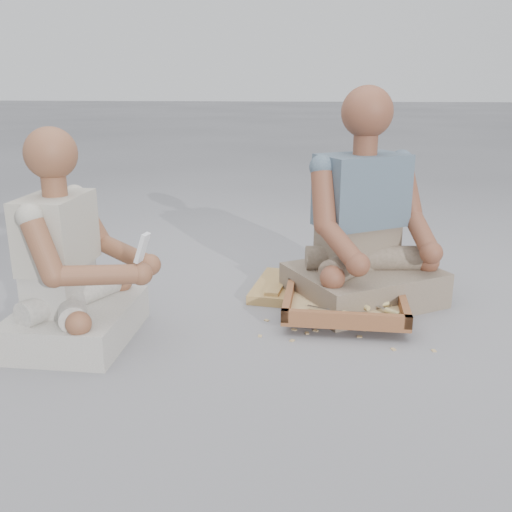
# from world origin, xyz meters

# --- Properties ---
(ground) EXTENTS (60.00, 60.00, 0.00)m
(ground) POSITION_xyz_m (0.00, 0.00, 0.00)
(ground) COLOR gray
(ground) RESTS_ON ground
(carved_panel) EXTENTS (0.72, 0.53, 0.04)m
(carved_panel) POSITION_xyz_m (0.26, 0.56, 0.02)
(carved_panel) COLOR #A3743F
(carved_panel) RESTS_ON ground
(tool_tray) EXTENTS (0.53, 0.43, 0.07)m
(tool_tray) POSITION_xyz_m (0.34, 0.26, 0.07)
(tool_tray) COLOR brown
(tool_tray) RESTS_ON carved_panel
(chisel_0) EXTENTS (0.21, 0.09, 0.02)m
(chisel_0) POSITION_xyz_m (0.52, 0.28, 0.09)
(chisel_0) COLOR silver
(chisel_0) RESTS_ON tool_tray
(chisel_1) EXTENTS (0.12, 0.20, 0.02)m
(chisel_1) POSITION_xyz_m (0.35, 0.31, 0.08)
(chisel_1) COLOR silver
(chisel_1) RESTS_ON tool_tray
(chisel_2) EXTENTS (0.17, 0.16, 0.02)m
(chisel_2) POSITION_xyz_m (0.53, 0.42, 0.08)
(chisel_2) COLOR silver
(chisel_2) RESTS_ON tool_tray
(chisel_3) EXTENTS (0.22, 0.03, 0.02)m
(chisel_3) POSITION_xyz_m (0.47, 0.25, 0.08)
(chisel_3) COLOR silver
(chisel_3) RESTS_ON tool_tray
(chisel_4) EXTENTS (0.21, 0.11, 0.02)m
(chisel_4) POSITION_xyz_m (0.33, 0.13, 0.08)
(chisel_4) COLOR silver
(chisel_4) RESTS_ON tool_tray
(chisel_5) EXTENTS (0.16, 0.18, 0.02)m
(chisel_5) POSITION_xyz_m (0.52, 0.18, 0.08)
(chisel_5) COLOR silver
(chisel_5) RESTS_ON tool_tray
(chisel_6) EXTENTS (0.14, 0.19, 0.02)m
(chisel_6) POSITION_xyz_m (0.42, 0.28, 0.07)
(chisel_6) COLOR silver
(chisel_6) RESTS_ON tool_tray
(chisel_7) EXTENTS (0.22, 0.03, 0.02)m
(chisel_7) POSITION_xyz_m (0.49, 0.28, 0.07)
(chisel_7) COLOR silver
(chisel_7) RESTS_ON tool_tray
(chisel_8) EXTENTS (0.15, 0.18, 0.02)m
(chisel_8) POSITION_xyz_m (0.40, 0.23, 0.09)
(chisel_8) COLOR silver
(chisel_8) RESTS_ON tool_tray
(chisel_9) EXTENTS (0.18, 0.15, 0.02)m
(chisel_9) POSITION_xyz_m (0.46, 0.38, 0.09)
(chisel_9) COLOR silver
(chisel_9) RESTS_ON tool_tray
(chisel_10) EXTENTS (0.20, 0.13, 0.02)m
(chisel_10) POSITION_xyz_m (0.40, 0.37, 0.08)
(chisel_10) COLOR silver
(chisel_10) RESTS_ON tool_tray
(wood_chip_0) EXTENTS (0.02, 0.02, 0.00)m
(wood_chip_0) POSITION_xyz_m (0.51, 0.22, 0.00)
(wood_chip_0) COLOR tan
(wood_chip_0) RESTS_ON ground
(wood_chip_1) EXTENTS (0.02, 0.02, 0.00)m
(wood_chip_1) POSITION_xyz_m (-0.00, 0.05, 0.00)
(wood_chip_1) COLOR tan
(wood_chip_1) RESTS_ON ground
(wood_chip_2) EXTENTS (0.02, 0.02, 0.00)m
(wood_chip_2) POSITION_xyz_m (0.41, 0.44, 0.00)
(wood_chip_2) COLOR tan
(wood_chip_2) RESTS_ON ground
(wood_chip_3) EXTENTS (0.02, 0.02, 0.00)m
(wood_chip_3) POSITION_xyz_m (0.14, 0.17, 0.00)
(wood_chip_3) COLOR tan
(wood_chip_3) RESTS_ON ground
(wood_chip_4) EXTENTS (0.02, 0.02, 0.00)m
(wood_chip_4) POSITION_xyz_m (0.52, -0.02, 0.00)
(wood_chip_4) COLOR tan
(wood_chip_4) RESTS_ON ground
(wood_chip_5) EXTENTS (0.02, 0.02, 0.00)m
(wood_chip_5) POSITION_xyz_m (0.23, 0.34, 0.00)
(wood_chip_5) COLOR tan
(wood_chip_5) RESTS_ON ground
(wood_chip_6) EXTENTS (0.02, 0.02, 0.00)m
(wood_chip_6) POSITION_xyz_m (0.40, 0.09, 0.00)
(wood_chip_6) COLOR tan
(wood_chip_6) RESTS_ON ground
(wood_chip_7) EXTENTS (0.02, 0.02, 0.00)m
(wood_chip_7) POSITION_xyz_m (0.68, -0.01, 0.00)
(wood_chip_7) COLOR tan
(wood_chip_7) RESTS_ON ground
(wood_chip_8) EXTENTS (0.02, 0.02, 0.00)m
(wood_chip_8) POSITION_xyz_m (0.19, 0.10, 0.00)
(wood_chip_8) COLOR tan
(wood_chip_8) RESTS_ON ground
(wood_chip_9) EXTENTS (0.02, 0.02, 0.00)m
(wood_chip_9) POSITION_xyz_m (0.42, 0.15, 0.00)
(wood_chip_9) COLOR tan
(wood_chip_9) RESTS_ON ground
(wood_chip_10) EXTENTS (0.02, 0.02, 0.00)m
(wood_chip_10) POSITION_xyz_m (0.44, 0.61, 0.00)
(wood_chip_10) COLOR tan
(wood_chip_10) RESTS_ON ground
(wood_chip_11) EXTENTS (0.02, 0.02, 0.00)m
(wood_chip_11) POSITION_xyz_m (0.01, 0.21, 0.00)
(wood_chip_11) COLOR tan
(wood_chip_11) RESTS_ON ground
(wood_chip_12) EXTENTS (0.02, 0.02, 0.00)m
(wood_chip_12) POSITION_xyz_m (0.13, 0.02, 0.00)
(wood_chip_12) COLOR tan
(wood_chip_12) RESTS_ON ground
(wood_chip_13) EXTENTS (0.02, 0.02, 0.00)m
(wood_chip_13) POSITION_xyz_m (0.22, 0.13, 0.00)
(wood_chip_13) COLOR tan
(wood_chip_13) RESTS_ON ground
(wood_chip_14) EXTENTS (0.02, 0.02, 0.00)m
(wood_chip_14) POSITION_xyz_m (0.13, 0.13, 0.00)
(wood_chip_14) COLOR tan
(wood_chip_14) RESTS_ON ground
(craftsman) EXTENTS (0.56, 0.55, 0.84)m
(craftsman) POSITION_xyz_m (-0.74, -0.04, 0.29)
(craftsman) COLOR beige
(craftsman) RESTS_ON ground
(companion) EXTENTS (0.80, 0.76, 0.98)m
(companion) POSITION_xyz_m (0.43, 0.51, 0.33)
(companion) COLOR gray
(companion) RESTS_ON ground
(mobile_phone) EXTENTS (0.06, 0.06, 0.11)m
(mobile_phone) POSITION_xyz_m (-0.43, -0.10, 0.41)
(mobile_phone) COLOR silver
(mobile_phone) RESTS_ON craftsman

